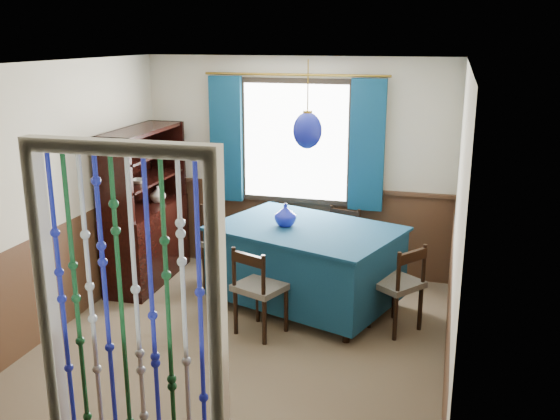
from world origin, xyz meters
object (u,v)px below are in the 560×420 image
(bowl_shelf, at_px, (138,181))
(vase_sideboard, at_px, (158,193))
(dining_table, at_px, (306,262))
(chair_right, at_px, (398,285))
(chair_near, at_px, (259,288))
(pendant_lamp, at_px, (307,130))
(chair_far, at_px, (339,244))
(chair_left, at_px, (226,242))
(sideboard, at_px, (146,229))
(vase_table, at_px, (285,216))

(bowl_shelf, relative_size, vase_sideboard, 0.90)
(dining_table, relative_size, chair_right, 2.41)
(chair_near, distance_m, bowl_shelf, 1.90)
(pendant_lamp, bearing_deg, chair_far, 74.27)
(chair_right, bearing_deg, chair_far, 72.92)
(chair_left, relative_size, sideboard, 0.56)
(chair_right, height_order, sideboard, sideboard)
(chair_near, relative_size, chair_right, 1.00)
(pendant_lamp, relative_size, vase_sideboard, 4.10)
(chair_far, bearing_deg, pendant_lamp, 88.94)
(vase_table, bearing_deg, chair_far, 60.64)
(chair_far, distance_m, sideboard, 2.19)
(dining_table, height_order, chair_left, chair_left)
(pendant_lamp, distance_m, bowl_shelf, 1.95)
(dining_table, distance_m, chair_near, 0.77)
(sideboard, relative_size, vase_sideboard, 8.48)
(chair_near, bearing_deg, bowl_shelf, 176.84)
(chair_left, bearing_deg, chair_near, 46.66)
(sideboard, relative_size, pendant_lamp, 2.07)
(pendant_lamp, bearing_deg, chair_near, -111.12)
(dining_table, relative_size, bowl_shelf, 11.23)
(chair_near, bearing_deg, pendant_lamp, 90.89)
(chair_left, height_order, pendant_lamp, pendant_lamp)
(sideboard, bearing_deg, dining_table, -8.41)
(dining_table, relative_size, chair_near, 2.41)
(dining_table, height_order, bowl_shelf, bowl_shelf)
(sideboard, xyz_separation_m, bowl_shelf, (0.06, -0.22, 0.61))
(dining_table, relative_size, sideboard, 1.19)
(dining_table, bearing_deg, chair_near, -92.13)
(chair_left, height_order, bowl_shelf, bowl_shelf)
(dining_table, bearing_deg, vase_table, -158.44)
(dining_table, distance_m, vase_table, 0.52)
(sideboard, bearing_deg, pendant_lamp, -8.41)
(pendant_lamp, height_order, vase_table, pendant_lamp)
(vase_table, bearing_deg, chair_left, 157.07)
(chair_far, bearing_deg, bowl_shelf, 34.00)
(chair_left, relative_size, vase_table, 4.61)
(chair_near, distance_m, chair_right, 1.31)
(pendant_lamp, height_order, bowl_shelf, pendant_lamp)
(chair_near, height_order, bowl_shelf, bowl_shelf)
(chair_near, relative_size, bowl_shelf, 4.66)
(sideboard, distance_m, vase_sideboard, 0.43)
(chair_near, relative_size, chair_far, 1.02)
(bowl_shelf, bearing_deg, chair_far, 19.34)
(chair_left, distance_m, bowl_shelf, 1.16)
(chair_far, relative_size, chair_left, 0.87)
(vase_table, height_order, vase_sideboard, vase_sideboard)
(chair_far, bearing_deg, vase_sideboard, 22.62)
(dining_table, bearing_deg, chair_far, 93.26)
(chair_right, bearing_deg, sideboard, 116.49)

